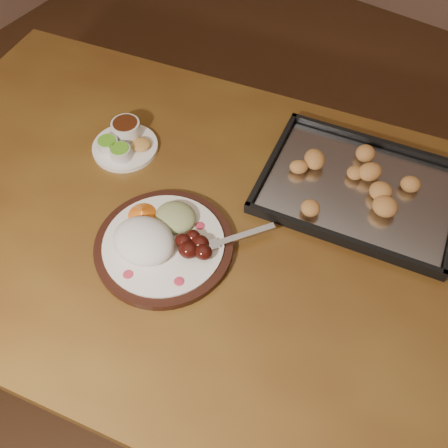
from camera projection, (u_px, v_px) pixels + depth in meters
The scene contains 5 objects.
ground at pixel (242, 294), 1.79m from camera, with size 4.00×4.00×0.00m, color #4F301B.
dining_table at pixel (205, 247), 1.13m from camera, with size 1.65×1.19×0.75m.
dinner_plate at pixel (161, 241), 1.00m from camera, with size 0.31×0.31×0.06m.
condiment_saucer at pixel (124, 142), 1.17m from camera, with size 0.15×0.15×0.05m.
baking_tray at pixel (360, 188), 1.09m from camera, with size 0.47×0.38×0.04m.
Camera 1 is at (0.42, -0.73, 1.60)m, focal length 40.00 mm.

